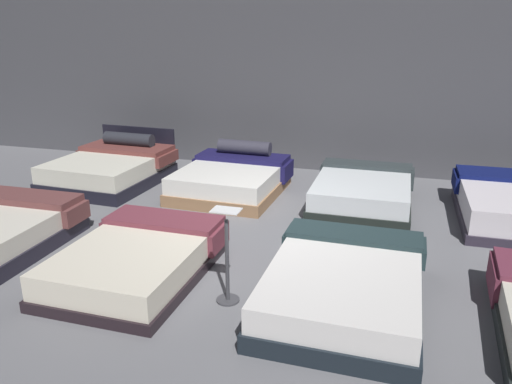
# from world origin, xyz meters

# --- Properties ---
(ground_plane) EXTENTS (18.00, 18.00, 0.02)m
(ground_plane) POSITION_xyz_m (0.00, 0.00, -0.01)
(ground_plane) COLOR slate
(showroom_back_wall) EXTENTS (18.00, 0.06, 3.50)m
(showroom_back_wall) POSITION_xyz_m (0.00, 3.62, 1.75)
(showroom_back_wall) COLOR #47474C
(showroom_back_wall) RESTS_ON ground_plane
(bed_1) EXTENTS (1.50, 2.05, 0.46)m
(bed_1) POSITION_xyz_m (-1.15, -1.35, 0.20)
(bed_1) COLOR black
(bed_1) RESTS_ON ground_plane
(bed_2) EXTENTS (1.57, 2.14, 0.49)m
(bed_2) POSITION_xyz_m (1.14, -1.34, 0.22)
(bed_2) COLOR black
(bed_2) RESTS_ON ground_plane
(bed_4) EXTENTS (1.79, 2.13, 0.86)m
(bed_4) POSITION_xyz_m (-3.37, 1.70, 0.28)
(bed_4) COLOR black
(bed_4) RESTS_ON ground_plane
(bed_5) EXTENTS (1.73, 1.96, 0.77)m
(bed_5) POSITION_xyz_m (-1.11, 1.76, 0.25)
(bed_5) COLOR #906847
(bed_5) RESTS_ON ground_plane
(bed_6) EXTENTS (1.54, 1.98, 0.50)m
(bed_6) POSITION_xyz_m (1.06, 1.75, 0.22)
(bed_6) COLOR black
(bed_6) RESTS_ON ground_plane
(price_sign) EXTENTS (0.28, 0.24, 1.00)m
(price_sign) POSITION_xyz_m (0.00, -1.60, 0.38)
(price_sign) COLOR #3F3F44
(price_sign) RESTS_ON ground_plane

